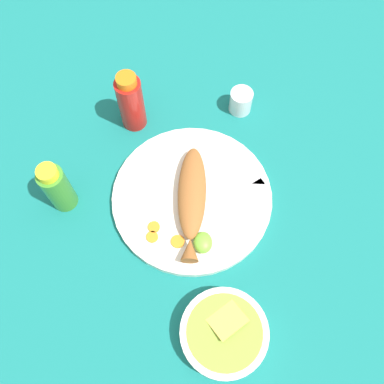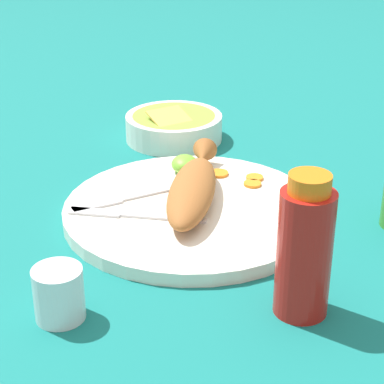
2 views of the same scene
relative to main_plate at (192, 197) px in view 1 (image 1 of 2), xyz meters
name	(u,v)px [view 1 (image 1 of 2)]	position (x,y,z in m)	size (l,w,h in m)	color
ground_plane	(192,199)	(0.00, 0.00, -0.01)	(4.00, 4.00, 0.00)	#146B66
main_plate	(192,197)	(0.00, 0.00, 0.00)	(0.35, 0.35, 0.02)	white
fried_fish	(192,198)	(-0.01, 0.00, 0.03)	(0.26, 0.08, 0.04)	#935628
fork_near	(229,179)	(0.04, -0.08, 0.01)	(0.03, 0.19, 0.00)	silver
fork_far	(234,199)	(-0.01, -0.09, 0.01)	(0.11, 0.17, 0.00)	silver
carrot_slice_near	(154,227)	(-0.07, 0.08, 0.01)	(0.03, 0.03, 0.00)	orange
carrot_slice_mid	(152,237)	(-0.09, 0.09, 0.01)	(0.03, 0.03, 0.00)	orange
carrot_slice_far	(178,241)	(-0.10, 0.03, 0.01)	(0.03, 0.03, 0.00)	orange
lime_wedge_main	(203,242)	(-0.11, -0.02, 0.02)	(0.05, 0.04, 0.03)	#6BB233
hot_sauce_bottle_red	(131,102)	(0.21, 0.13, 0.07)	(0.06, 0.06, 0.16)	#B21914
hot_sauce_bottle_green	(57,188)	(0.01, 0.28, 0.06)	(0.05, 0.05, 0.14)	#3D8428
salt_cup	(241,102)	(0.24, -0.13, 0.02)	(0.05, 0.05, 0.06)	silver
guacamole_bowl	(224,333)	(-0.29, -0.05, 0.02)	(0.17, 0.17, 0.06)	white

